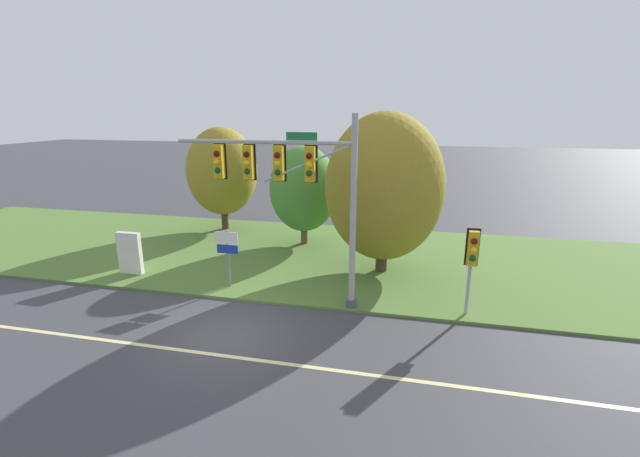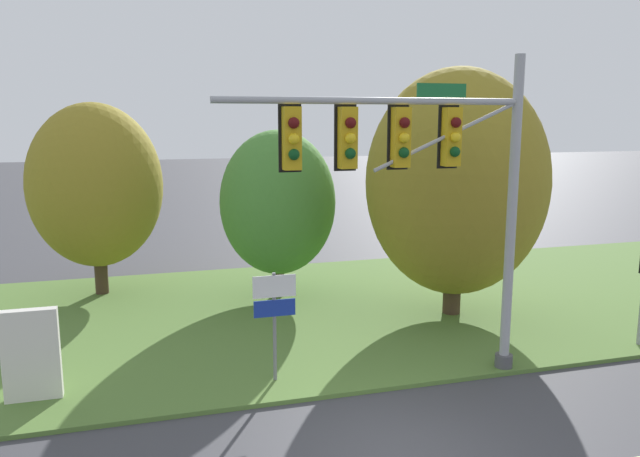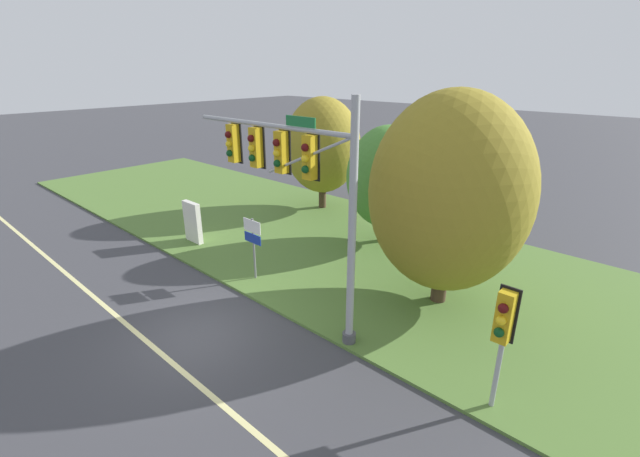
# 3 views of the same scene
# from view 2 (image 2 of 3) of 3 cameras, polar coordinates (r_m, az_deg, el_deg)

# --- Properties ---
(ground_plane) EXTENTS (160.00, 160.00, 0.00)m
(ground_plane) POSITION_cam_2_polar(r_m,az_deg,el_deg) (11.54, 7.36, -20.04)
(ground_plane) COLOR #3D3D42
(grass_verge) EXTENTS (48.00, 11.50, 0.10)m
(grass_verge) POSITION_cam_2_polar(r_m,az_deg,el_deg) (18.73, -2.79, -7.69)
(grass_verge) COLOR #517533
(grass_verge) RESTS_ON ground
(traffic_signal_mast) EXTENTS (6.74, 0.49, 7.01)m
(traffic_signal_mast) POSITION_cam_2_polar(r_m,az_deg,el_deg) (13.21, 9.31, 5.65)
(traffic_signal_mast) COLOR #9EA0A5
(traffic_signal_mast) RESTS_ON grass_verge
(route_sign_post) EXTENTS (0.94, 0.08, 2.42)m
(route_sign_post) POSITION_cam_2_polar(r_m,az_deg,el_deg) (13.54, -4.18, -7.28)
(route_sign_post) COLOR slate
(route_sign_post) RESTS_ON grass_verge
(tree_nearest_road) EXTENTS (4.17, 4.17, 6.16)m
(tree_nearest_road) POSITION_cam_2_polar(r_m,az_deg,el_deg) (21.11, -19.82, 3.71)
(tree_nearest_road) COLOR #423021
(tree_nearest_road) RESTS_ON grass_verge
(tree_left_of_mast) EXTENTS (3.66, 3.66, 5.31)m
(tree_left_of_mast) POSITION_cam_2_polar(r_m,az_deg,el_deg) (19.76, -3.88, 2.36)
(tree_left_of_mast) COLOR brown
(tree_left_of_mast) RESTS_ON grass_verge
(tree_behind_signpost) EXTENTS (5.15, 5.15, 7.08)m
(tree_behind_signpost) POSITION_cam_2_polar(r_m,az_deg,el_deg) (18.18, 12.34, 4.13)
(tree_behind_signpost) COLOR #423021
(tree_behind_signpost) RESTS_ON grass_verge
(info_kiosk) EXTENTS (1.10, 0.24, 1.90)m
(info_kiosk) POSITION_cam_2_polar(r_m,az_deg,el_deg) (14.12, -24.90, -10.46)
(info_kiosk) COLOR silver
(info_kiosk) RESTS_ON grass_verge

